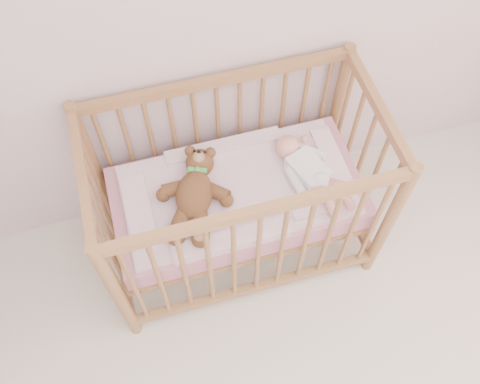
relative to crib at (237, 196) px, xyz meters
name	(u,v)px	position (x,y,z in m)	size (l,w,h in m)	color
wall_back	(210,3)	(0.01, 0.40, 0.85)	(4.00, 0.02, 2.70)	silver
crib	(237,196)	(0.00, 0.00, 0.00)	(1.36, 0.76, 1.00)	#AA6F48
mattress	(237,198)	(0.00, 0.00, -0.01)	(1.22, 0.62, 0.13)	pink
blanket	(237,190)	(0.00, 0.00, 0.06)	(1.10, 0.58, 0.06)	pink
baby	(308,168)	(0.35, -0.02, 0.14)	(0.26, 0.54, 0.13)	white
teddy_bear	(194,195)	(-0.21, -0.02, 0.15)	(0.38, 0.54, 0.15)	brown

